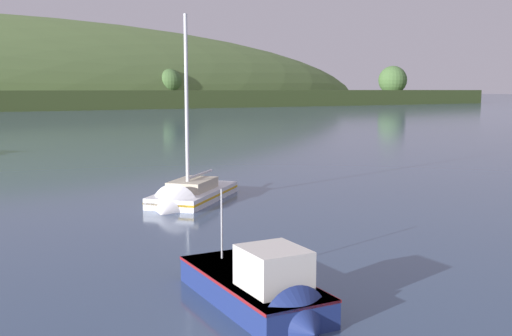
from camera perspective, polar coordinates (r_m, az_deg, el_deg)
sailboat_near_mooring at (r=33.55m, az=-6.55°, el=-3.15°), size 7.73×7.35×11.67m
fishing_boat_moored at (r=17.54m, az=0.59°, el=-11.89°), size 2.61×6.41×3.83m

